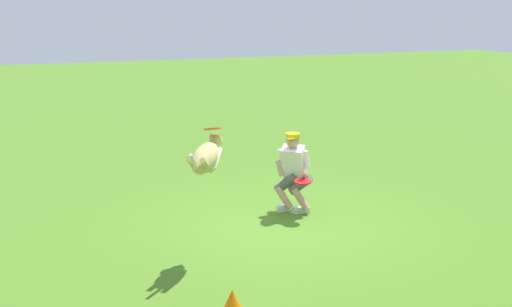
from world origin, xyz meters
TOP-DOWN VIEW (x-y plane):
  - ground_plane at (0.00, 0.00)m, footprint 60.00×60.00m
  - person at (-0.48, -0.65)m, footprint 0.58×0.71m
  - dog at (1.39, 0.72)m, footprint 0.69×0.85m
  - frisbee_flying at (1.22, 0.48)m, footprint 0.29×0.28m
  - frisbee_held at (-0.46, -0.27)m, footprint 0.38×0.38m
  - training_cone at (1.66, 2.34)m, footprint 0.32×0.32m

SIDE VIEW (x-z plane):
  - ground_plane at x=0.00m, z-range 0.00..0.00m
  - training_cone at x=1.66m, z-range 0.00..0.36m
  - frisbee_held at x=-0.46m, z-range 0.59..0.63m
  - person at x=-0.48m, z-range 0.05..1.34m
  - dog at x=1.39m, z-range 1.14..1.62m
  - frisbee_flying at x=1.22m, z-range 1.64..1.72m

